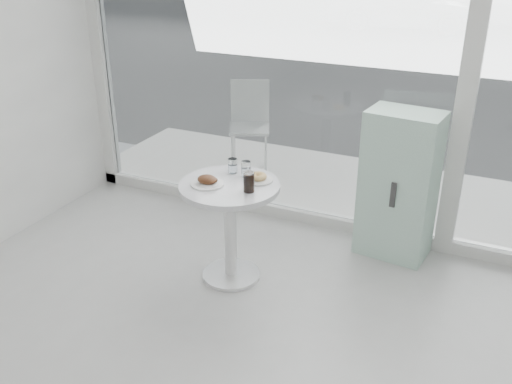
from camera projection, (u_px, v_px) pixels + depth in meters
The scene contains 12 objects.
storefront at pixel (361, 30), 4.31m from camera, with size 5.00×0.14×3.00m.
main_table at pixel (230, 212), 4.11m from camera, with size 0.72×0.72×0.77m.
patio_deck at pixel (362, 190), 5.71m from camera, with size 5.60×1.60×0.05m, color beige.
street at pixel (480, 24), 15.76m from camera, with size 40.00×24.00×0.00m, color #343434.
mint_cabinet at pixel (399, 185), 4.43m from camera, with size 0.59×0.43×1.19m.
patio_chair at pixel (250, 120), 5.97m from camera, with size 0.53×0.53×0.94m.
car_white at pixel (402, 4), 14.65m from camera, with size 1.53×3.81×1.30m, color silver.
plate_fritter at pixel (208, 181), 4.00m from camera, with size 0.24×0.24×0.07m.
plate_donut at pixel (258, 178), 4.07m from camera, with size 0.21×0.21×0.05m.
water_tumbler_a at pixel (233, 167), 4.19m from camera, with size 0.07×0.07×0.11m.
water_tumbler_b at pixel (246, 169), 4.13m from camera, with size 0.07×0.07×0.11m.
cola_glass at pixel (249, 182), 3.87m from camera, with size 0.08×0.08×0.14m.
Camera 1 is at (1.21, -1.35, 2.41)m, focal length 40.00 mm.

